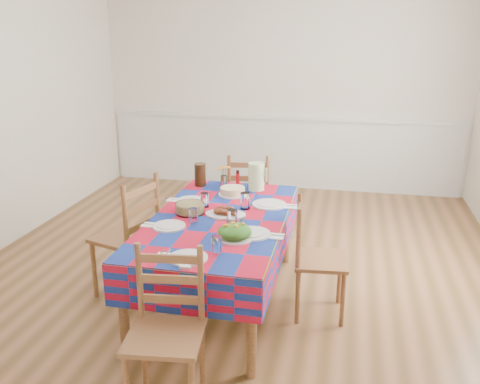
{
  "coord_description": "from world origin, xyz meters",
  "views": [
    {
      "loc": [
        0.84,
        -3.81,
        1.95
      ],
      "look_at": [
        0.08,
        -0.32,
        0.8
      ],
      "focal_mm": 38.0,
      "sensor_mm": 36.0,
      "label": 1
    }
  ],
  "objects_px": {
    "dining_table": "(219,227)",
    "chair_near": "(166,332)",
    "meat_platter": "(225,212)",
    "tea_pitcher": "(200,175)",
    "chair_right": "(315,259)",
    "green_pitcher": "(256,177)",
    "chair_far": "(249,200)",
    "chair_left": "(130,237)"
  },
  "relations": [
    {
      "from": "dining_table",
      "to": "chair_near",
      "type": "relative_size",
      "value": 1.98
    },
    {
      "from": "meat_platter",
      "to": "tea_pitcher",
      "type": "relative_size",
      "value": 1.51
    },
    {
      "from": "meat_platter",
      "to": "chair_near",
      "type": "bearing_deg",
      "value": -92.11
    },
    {
      "from": "tea_pitcher",
      "to": "chair_near",
      "type": "xyz_separation_m",
      "value": [
        0.34,
        -1.8,
        -0.34
      ]
    },
    {
      "from": "dining_table",
      "to": "chair_right",
      "type": "xyz_separation_m",
      "value": [
        0.69,
        -0.0,
        -0.19
      ]
    },
    {
      "from": "chair_near",
      "to": "meat_platter",
      "type": "bearing_deg",
      "value": 81.02
    },
    {
      "from": "meat_platter",
      "to": "green_pitcher",
      "type": "bearing_deg",
      "value": 80.84
    },
    {
      "from": "dining_table",
      "to": "green_pitcher",
      "type": "distance_m",
      "value": 0.73
    },
    {
      "from": "green_pitcher",
      "to": "chair_far",
      "type": "distance_m",
      "value": 0.55
    },
    {
      "from": "chair_near",
      "to": "chair_right",
      "type": "height_order",
      "value": "chair_near"
    },
    {
      "from": "chair_near",
      "to": "chair_far",
      "type": "xyz_separation_m",
      "value": [
        0.01,
        2.19,
        0.01
      ]
    },
    {
      "from": "chair_far",
      "to": "tea_pitcher",
      "type": "bearing_deg",
      "value": 40.48
    },
    {
      "from": "meat_platter",
      "to": "green_pitcher",
      "type": "distance_m",
      "value": 0.66
    },
    {
      "from": "meat_platter",
      "to": "chair_near",
      "type": "distance_m",
      "value": 1.17
    },
    {
      "from": "dining_table",
      "to": "chair_left",
      "type": "relative_size",
      "value": 1.84
    },
    {
      "from": "tea_pitcher",
      "to": "chair_near",
      "type": "distance_m",
      "value": 1.87
    },
    {
      "from": "chair_near",
      "to": "chair_left",
      "type": "bearing_deg",
      "value": 115.52
    },
    {
      "from": "dining_table",
      "to": "meat_platter",
      "type": "xyz_separation_m",
      "value": [
        0.04,
        0.05,
        0.1
      ]
    },
    {
      "from": "tea_pitcher",
      "to": "meat_platter",
      "type": "bearing_deg",
      "value": -59.99
    },
    {
      "from": "chair_left",
      "to": "dining_table",
      "type": "bearing_deg",
      "value": 108.11
    },
    {
      "from": "green_pitcher",
      "to": "tea_pitcher",
      "type": "height_order",
      "value": "green_pitcher"
    },
    {
      "from": "chair_left",
      "to": "chair_right",
      "type": "height_order",
      "value": "chair_left"
    },
    {
      "from": "meat_platter",
      "to": "chair_near",
      "type": "xyz_separation_m",
      "value": [
        -0.04,
        -1.14,
        -0.27
      ]
    },
    {
      "from": "chair_far",
      "to": "chair_left",
      "type": "bearing_deg",
      "value": 50.9
    },
    {
      "from": "tea_pitcher",
      "to": "chair_right",
      "type": "bearing_deg",
      "value": -34.46
    },
    {
      "from": "tea_pitcher",
      "to": "chair_far",
      "type": "relative_size",
      "value": 0.21
    },
    {
      "from": "dining_table",
      "to": "green_pitcher",
      "type": "bearing_deg",
      "value": 78.47
    },
    {
      "from": "green_pitcher",
      "to": "chair_right",
      "type": "bearing_deg",
      "value": -51.78
    },
    {
      "from": "tea_pitcher",
      "to": "chair_near",
      "type": "bearing_deg",
      "value": -79.27
    },
    {
      "from": "chair_near",
      "to": "chair_right",
      "type": "distance_m",
      "value": 1.29
    },
    {
      "from": "green_pitcher",
      "to": "chair_far",
      "type": "relative_size",
      "value": 0.25
    },
    {
      "from": "tea_pitcher",
      "to": "chair_left",
      "type": "xyz_separation_m",
      "value": [
        -0.34,
        -0.72,
        -0.31
      ]
    },
    {
      "from": "meat_platter",
      "to": "chair_left",
      "type": "height_order",
      "value": "chair_left"
    },
    {
      "from": "dining_table",
      "to": "chair_left",
      "type": "height_order",
      "value": "chair_left"
    },
    {
      "from": "chair_near",
      "to": "chair_left",
      "type": "xyz_separation_m",
      "value": [
        -0.69,
        1.08,
        0.03
      ]
    },
    {
      "from": "chair_right",
      "to": "chair_far",
      "type": "bearing_deg",
      "value": 26.88
    },
    {
      "from": "chair_far",
      "to": "chair_left",
      "type": "relative_size",
      "value": 0.95
    },
    {
      "from": "chair_far",
      "to": "chair_left",
      "type": "height_order",
      "value": "chair_left"
    },
    {
      "from": "chair_right",
      "to": "chair_near",
      "type": "bearing_deg",
      "value": 142.13
    },
    {
      "from": "chair_right",
      "to": "meat_platter",
      "type": "bearing_deg",
      "value": 80.47
    },
    {
      "from": "meat_platter",
      "to": "chair_far",
      "type": "xyz_separation_m",
      "value": [
        -0.03,
        1.05,
        -0.26
      ]
    },
    {
      "from": "meat_platter",
      "to": "green_pitcher",
      "type": "xyz_separation_m",
      "value": [
        0.1,
        0.65,
        0.09
      ]
    }
  ]
}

